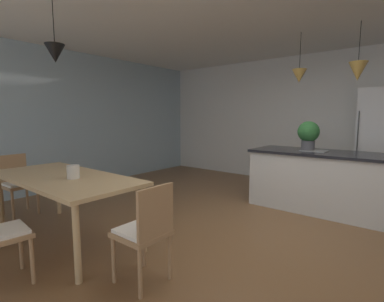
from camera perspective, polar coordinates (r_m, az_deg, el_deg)
The scene contains 13 objects.
ground_plane at distance 3.50m, azimuth 13.43°, elevation -17.55°, with size 10.00×8.40×0.04m, color brown.
wall_back_kitchen at distance 6.30m, azimuth 26.83°, elevation 5.56°, with size 10.00×0.12×2.70m, color white.
window_wall_left_glazing at distance 6.13m, azimuth -22.92°, elevation 5.74°, with size 0.06×8.40×2.70m, color #9EB7C6.
dining_table at distance 3.55m, azimuth -24.64°, elevation -5.66°, with size 2.04×0.90×0.75m.
chair_window_end at distance 4.85m, azimuth -31.89°, elevation -5.38°, with size 0.42×0.42×0.87m.
chair_kitchen_end at distance 2.49m, azimuth -9.44°, elevation -15.53°, with size 0.40×0.40×0.87m.
kitchen_island at distance 4.73m, azimuth 24.65°, elevation -5.41°, with size 2.04×0.87×0.91m.
refrigerator at distance 5.79m, azimuth 34.29°, elevation 1.06°, with size 0.76×0.67×1.90m.
pendant_over_table at distance 3.49m, azimuth -26.02°, elevation 17.38°, with size 0.21×0.21×0.70m.
pendant_over_island_main at distance 4.78m, azimuth 20.92°, elevation 14.06°, with size 0.22×0.22×0.75m.
pendant_over_island_aux at distance 4.59m, azimuth 30.60°, elevation 13.77°, with size 0.24×0.24×0.79m.
potted_plant_on_island at distance 4.69m, azimuth 22.54°, elevation 3.24°, with size 0.32×0.32×0.46m.
vase_on_dining_table at distance 3.33m, azimuth -22.95°, elevation -3.92°, with size 0.13×0.13×0.15m.
Camera 1 is at (1.35, -2.89, 1.42)m, focal length 26.29 mm.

